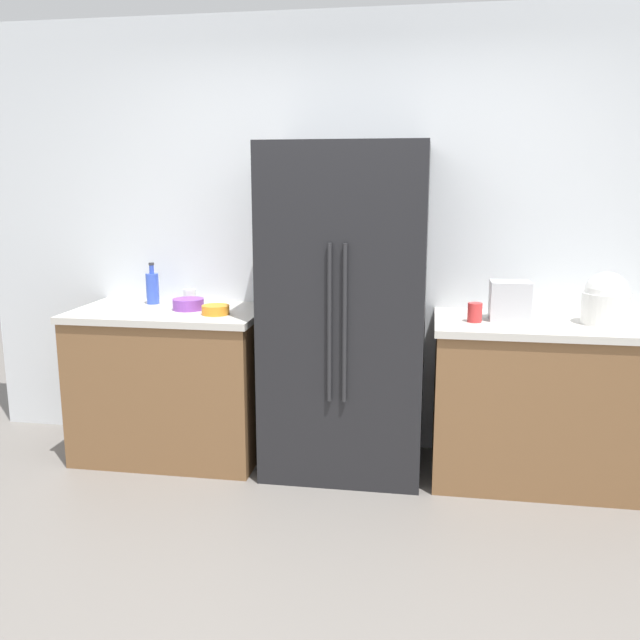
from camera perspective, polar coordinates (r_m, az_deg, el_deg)
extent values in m
plane|color=slate|center=(2.96, -1.28, -22.66)|extent=(9.80, 9.80, 0.00)
cube|color=silver|center=(4.21, 3.11, 6.90)|extent=(4.90, 0.10, 2.65)
cube|color=brown|center=(4.26, -12.37, -5.45)|extent=(1.10, 0.66, 0.88)
cube|color=beige|center=(4.16, -12.64, 0.61)|extent=(1.13, 0.69, 0.04)
cube|color=brown|center=(4.02, 18.21, -6.80)|extent=(1.19, 0.66, 0.88)
cube|color=beige|center=(3.91, 18.64, -0.41)|extent=(1.22, 0.69, 0.04)
cube|color=black|center=(3.86, 2.16, 0.71)|extent=(0.90, 0.67, 1.88)
cylinder|color=#262628|center=(3.53, 0.80, -0.32)|extent=(0.02, 0.02, 0.85)
cylinder|color=#262628|center=(3.52, 2.08, -0.37)|extent=(0.02, 0.02, 0.85)
cube|color=silver|center=(3.87, 15.73, 1.58)|extent=(0.22, 0.17, 0.22)
cylinder|color=white|center=(3.93, 22.96, 0.90)|extent=(0.25, 0.25, 0.17)
sphere|color=white|center=(3.92, 23.05, 2.11)|extent=(0.23, 0.23, 0.23)
cylinder|color=blue|center=(4.36, -13.96, 2.59)|extent=(0.08, 0.08, 0.19)
cylinder|color=blue|center=(4.34, -14.04, 4.17)|extent=(0.03, 0.03, 0.05)
cylinder|color=#333338|center=(4.34, -14.06, 4.62)|extent=(0.03, 0.03, 0.02)
cylinder|color=red|center=(3.78, 12.94, 0.63)|extent=(0.08, 0.08, 0.11)
cylinder|color=white|center=(4.30, -10.96, 1.95)|extent=(0.07, 0.07, 0.09)
cylinder|color=orange|center=(3.94, -8.81, 0.86)|extent=(0.16, 0.16, 0.05)
cylinder|color=purple|center=(4.12, -11.06, 1.32)|extent=(0.19, 0.19, 0.07)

